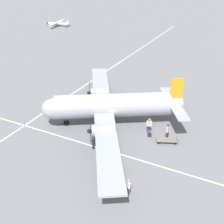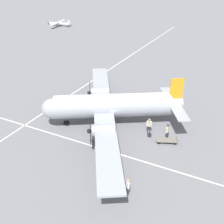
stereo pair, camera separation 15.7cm
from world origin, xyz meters
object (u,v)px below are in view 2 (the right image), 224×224
ramp_agent (149,124)px  suitcase_near_door (149,135)px  baggage_cart (167,140)px  light_aircraft_taxiing (58,23)px  passenger_boarding (168,130)px  crew_foreground (128,185)px  airliner_main (108,106)px

ramp_agent → suitcase_near_door: 1.27m
ramp_agent → baggage_cart: 2.78m
light_aircraft_taxiing → baggage_cart: bearing=124.9°
passenger_boarding → light_aircraft_taxiing: bearing=-113.9°
ramp_agent → baggage_cart: ramp_agent is taller
passenger_boarding → suitcase_near_door: 2.14m
suitcase_near_door → crew_foreground: bearing=-81.2°
crew_foreground → ramp_agent: 10.13m
airliner_main → baggage_cart: bearing=144.2°
passenger_boarding → ramp_agent: size_ratio=0.95×
airliner_main → ramp_agent: size_ratio=13.56×
crew_foreground → airliner_main: bearing=166.5°
crew_foreground → passenger_boarding: size_ratio=0.93×
airliner_main → suitcase_near_door: (5.41, -0.45, -2.24)m
ramp_agent → airliner_main: bearing=-15.1°
crew_foreground → passenger_boarding: bearing=128.5°
airliner_main → passenger_boarding: 7.40m
ramp_agent → passenger_boarding: bearing=155.4°
suitcase_near_door → baggage_cart: (2.07, -0.16, 0.04)m
ramp_agent → light_aircraft_taxiing: light_aircraft_taxiing is taller
passenger_boarding → baggage_cart: bearing=34.3°
baggage_cart → passenger_boarding: bearing=-97.4°
crew_foreground → suitcase_near_door: size_ratio=3.16×
ramp_agent → baggage_cart: (2.46, -0.96, -0.86)m
light_aircraft_taxiing → airliner_main: bearing=120.5°
airliner_main → baggage_cart: size_ratio=10.24×
passenger_boarding → light_aircraft_taxiing: size_ratio=0.18×
airliner_main → passenger_boarding: bearing=149.9°
baggage_cart → airliner_main: bearing=-27.2°
baggage_cart → light_aircraft_taxiing: light_aircraft_taxiing is taller
suitcase_near_door → light_aircraft_taxiing: (-45.90, 45.14, 0.56)m
airliner_main → crew_foreground: bearing=94.2°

